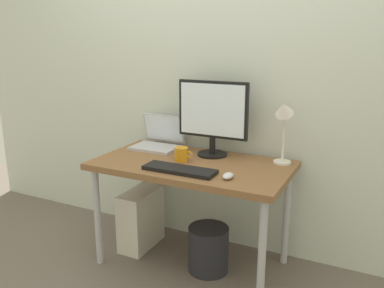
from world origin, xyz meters
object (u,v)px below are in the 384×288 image
desk (192,173)px  mouse (228,176)px  coffee_mug (182,154)px  wastebasket (208,249)px  laptop (159,139)px  desk_lamp (283,118)px  keyboard (180,170)px  monitor (213,114)px  computer_tower (141,219)px

desk → mouse: (0.32, -0.19, 0.08)m
coffee_mug → wastebasket: size_ratio=0.41×
laptop → mouse: (0.69, -0.41, -0.04)m
desk_lamp → wastebasket: desk_lamp is taller
laptop → mouse: size_ratio=3.56×
desk_lamp → mouse: desk_lamp is taller
coffee_mug → wastebasket: bearing=-9.6°
desk → laptop: laptop is taller
desk_lamp → coffee_mug: size_ratio=3.40×
mouse → wastebasket: mouse is taller
laptop → wastebasket: 0.84m
desk → desk_lamp: bearing=21.6°
desk → coffee_mug: coffee_mug is taller
mouse → coffee_mug: (-0.39, 0.19, 0.03)m
wastebasket → desk_lamp: bearing=31.8°
mouse → wastebasket: (-0.18, 0.15, -0.57)m
laptop → mouse: bearing=-30.5°
laptop → keyboard: laptop is taller
monitor → laptop: (-0.42, 0.02, -0.22)m
laptop → desk_lamp: 0.92m
laptop → computer_tower: size_ratio=0.76×
mouse → laptop: bearing=149.5°
desk_lamp → mouse: bearing=-117.1°
monitor → coffee_mug: (-0.12, -0.20, -0.23)m
coffee_mug → computer_tower: 0.65m
desk → laptop: (-0.37, 0.22, 0.13)m
desk_lamp → wastebasket: bearing=-148.2°
monitor → desk_lamp: 0.46m
computer_tower → laptop: bearing=70.8°
desk → monitor: 0.40m
desk → keyboard: bearing=-85.6°
keyboard → wastebasket: bearing=53.7°
monitor → desk_lamp: monitor is taller
desk → mouse: bearing=-30.5°
desk → computer_tower: size_ratio=2.92×
monitor → coffee_mug: monitor is taller
desk → laptop: 0.45m
desk → computer_tower: desk is taller
desk_lamp → wastebasket: 0.96m
desk_lamp → mouse: (-0.20, -0.39, -0.27)m
keyboard → coffee_mug: size_ratio=3.61×
coffee_mug → laptop: bearing=144.0°
desk → computer_tower: 0.61m
desk → computer_tower: bearing=173.7°
coffee_mug → mouse: bearing=-25.8°
keyboard → computer_tower: bearing=151.6°
desk_lamp → keyboard: size_ratio=0.94×
laptop → computer_tower: bearing=-109.2°
keyboard → coffee_mug: coffee_mug is taller
computer_tower → wastebasket: computer_tower is taller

